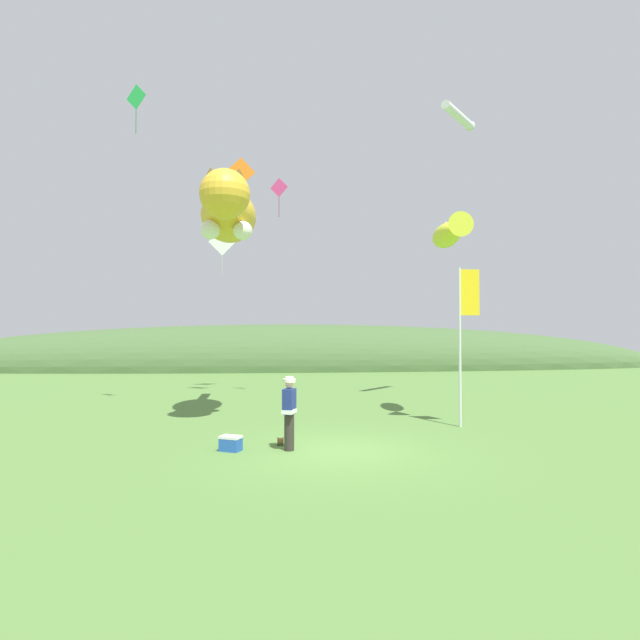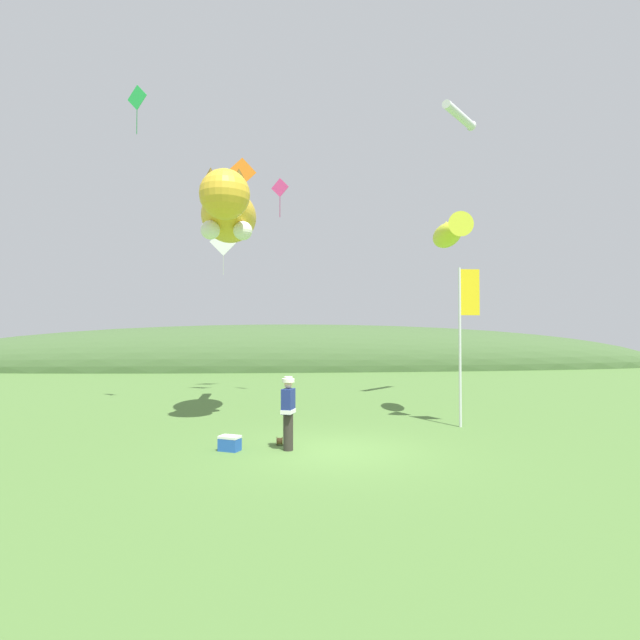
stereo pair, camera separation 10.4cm
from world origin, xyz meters
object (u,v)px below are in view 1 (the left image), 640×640
Objects in this scene: festival_attendant at (289,411)px; festival_banner_pole at (464,322)px; kite_spool at (280,441)px; kite_diamond_green at (136,98)px; kite_diamond_orange at (241,172)px; kite_diamond_pink at (279,188)px; kite_giant_cat at (228,214)px; kite_fish_windsock at (449,233)px; kite_tube_streamer at (459,116)px; picnic_cooler at (231,443)px; kite_diamond_white at (222,242)px.

festival_attendant is 0.37× the size of festival_banner_pole.
kite_spool is 6.67m from festival_banner_pole.
kite_diamond_green is at bearing 129.20° from festival_attendant.
kite_diamond_orange is 2.77m from kite_diamond_pink.
festival_attendant is at bearing -154.32° from festival_banner_pole.
festival_banner_pole is at bearing -15.49° from kite_giant_cat.
kite_fish_windsock is (7.31, -0.70, -0.67)m from kite_giant_cat.
kite_spool is at bearing -135.17° from kite_tube_streamer.
kite_diamond_green is (-5.34, -3.23, 2.32)m from kite_diamond_pink.
kite_diamond_green reaches higher than festival_banner_pole.
picnic_cooler is at bearing -58.35° from kite_diamond_green.
festival_banner_pole is 13.88m from kite_diamond_orange.
picnic_cooler is at bearing -87.04° from kite_diamond_orange.
kite_diamond_pink is (0.00, 9.45, 9.19)m from kite_spool.
festival_attendant is 0.60× the size of kite_fish_windsock.
kite_diamond_pink is at bearing 132.38° from kite_fish_windsock.
kite_tube_streamer is 8.23m from kite_diamond_pink.
kite_fish_windsock is (5.59, 3.33, 6.03)m from kite_spool.
kite_diamond_pink is at bearing -25.26° from kite_diamond_white.
kite_tube_streamer is at bearing -17.50° from kite_diamond_white.
picnic_cooler is 15.60m from kite_diamond_orange.
kite_fish_windsock is (6.78, 3.83, 5.96)m from picnic_cooler.
kite_giant_cat is at bearing 164.51° from festival_banner_pole.
kite_tube_streamer reaches higher than kite_diamond_pink.
kite_diamond_pink is at bearing 165.38° from kite_tube_streamer.
kite_tube_streamer is at bearing 42.47° from picnic_cooler.
kite_giant_cat is 2.21× the size of kite_fish_windsock.
kite_tube_streamer is at bearing 47.73° from festival_attendant.
kite_fish_windsock is at bearing -47.62° from kite_diamond_pink.
kite_giant_cat reaches higher than kite_diamond_white.
kite_diamond_orange reaches higher than kite_spool.
kite_giant_cat is 3.73× the size of kite_diamond_pink.
kite_diamond_white is (-0.82, -0.47, -3.46)m from kite_diamond_orange.
kite_giant_cat is (-1.93, 4.61, 5.85)m from festival_attendant.
festival_banner_pole is at bearing -109.62° from kite_tube_streamer.
kite_spool is at bearing -90.01° from kite_diamond_pink.
kite_spool is (-0.21, 0.57, -0.85)m from festival_attendant.
kite_diamond_orange is 1.21× the size of kite_diamond_green.
kite_diamond_orange is (-7.39, 7.82, 4.40)m from kite_fish_windsock.
picnic_cooler is 0.31× the size of kite_diamond_green.
festival_attendant is 15.28m from kite_diamond_orange.
kite_giant_cat reaches higher than kite_spool.
kite_tube_streamer reaches higher than festival_attendant.
kite_diamond_pink is 0.94× the size of kite_diamond_green.
kite_diamond_white is at bearing 138.11° from kite_fish_windsock.
kite_giant_cat is 2.91× the size of kite_diamond_orange.
kite_diamond_orange is at bearing 54.35° from kite_diamond_green.
kite_giant_cat is at bearing -89.39° from kite_diamond_orange.
kite_spool is 14.14m from kite_diamond_green.
kite_fish_windsock is 1.34× the size of kite_diamond_white.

